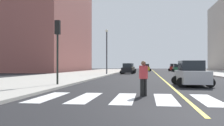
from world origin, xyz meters
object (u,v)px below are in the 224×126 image
(car_red_nearest, at_px, (173,68))
(pedestrian_crossing, at_px, (143,77))
(car_gray_third, at_px, (130,68))
(car_green_fifth, at_px, (177,68))
(car_black_fourth, at_px, (128,69))
(car_silver_sixth, at_px, (191,74))
(street_lamp, at_px, (107,47))
(car_yellow_second, at_px, (146,68))
(traffic_light_far_corner, at_px, (58,39))

(car_red_nearest, relative_size, pedestrian_crossing, 2.51)
(car_red_nearest, bearing_deg, car_gray_third, 44.92)
(car_red_nearest, bearing_deg, car_green_fifth, 94.97)
(car_black_fourth, height_order, car_silver_sixth, car_silver_sixth)
(pedestrian_crossing, bearing_deg, car_red_nearest, 39.71)
(car_green_fifth, bearing_deg, car_silver_sixth, 84.94)
(car_green_fifth, height_order, pedestrian_crossing, car_green_fifth)
(car_green_fifth, bearing_deg, car_gray_third, 20.91)
(car_green_fifth, height_order, street_lamp, street_lamp)
(car_yellow_second, distance_m, car_gray_third, 6.70)
(car_yellow_second, xyz_separation_m, car_green_fifth, (7.27, -1.52, -0.04))
(pedestrian_crossing, relative_size, street_lamp, 0.25)
(car_red_nearest, relative_size, street_lamp, 0.62)
(car_silver_sixth, relative_size, traffic_light_far_corner, 0.92)
(car_gray_third, bearing_deg, car_yellow_second, 58.70)
(car_black_fourth, distance_m, car_green_fifth, 20.02)
(car_red_nearest, height_order, pedestrian_crossing, car_red_nearest)
(traffic_light_far_corner, height_order, pedestrian_crossing, traffic_light_far_corner)
(car_yellow_second, relative_size, car_black_fourth, 0.99)
(traffic_light_far_corner, bearing_deg, pedestrian_crossing, -38.69)
(car_red_nearest, height_order, car_yellow_second, car_red_nearest)
(street_lamp, bearing_deg, car_yellow_second, 76.08)
(car_red_nearest, xyz_separation_m, car_yellow_second, (-7.02, -4.10, -0.04))
(traffic_light_far_corner, bearing_deg, car_red_nearest, 75.20)
(car_gray_third, xyz_separation_m, car_green_fifth, (10.88, 4.12, -0.10))
(car_black_fourth, distance_m, car_silver_sixth, 26.10)
(street_lamp, bearing_deg, traffic_light_far_corner, -90.36)
(car_gray_third, distance_m, car_silver_sixth, 38.93)
(car_red_nearest, xyz_separation_m, traffic_light_far_corner, (-13.14, -49.72, 2.47))
(car_red_nearest, height_order, car_silver_sixth, car_red_nearest)
(pedestrian_crossing, bearing_deg, car_yellow_second, 47.03)
(car_silver_sixth, bearing_deg, traffic_light_far_corner, 8.10)
(car_green_fifth, xyz_separation_m, pedestrian_crossing, (-7.25, -49.01, 0.14))
(car_black_fourth, height_order, traffic_light_far_corner, traffic_light_far_corner)
(traffic_light_far_corner, bearing_deg, street_lamp, 89.64)
(car_red_nearest, height_order, car_green_fifth, car_red_nearest)
(pedestrian_crossing, height_order, street_lamp, street_lamp)
(car_silver_sixth, height_order, street_lamp, street_lamp)
(traffic_light_far_corner, bearing_deg, car_black_fourth, 83.58)
(car_green_fifth, distance_m, car_silver_sixth, 42.60)
(car_green_fifth, bearing_deg, street_lamp, 59.80)
(pedestrian_crossing, bearing_deg, car_green_fifth, 38.60)
(traffic_light_far_corner, distance_m, pedestrian_crossing, 8.22)
(car_yellow_second, height_order, car_gray_third, car_gray_third)
(car_gray_third, xyz_separation_m, car_silver_sixth, (7.01, -38.30, -0.05))
(car_green_fifth, bearing_deg, car_black_fourth, 59.01)
(car_green_fifth, relative_size, pedestrian_crossing, 2.25)
(car_gray_third, bearing_deg, pedestrian_crossing, -84.04)
(car_yellow_second, height_order, traffic_light_far_corner, traffic_light_far_corner)
(car_red_nearest, xyz_separation_m, car_silver_sixth, (-3.62, -48.04, -0.03))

